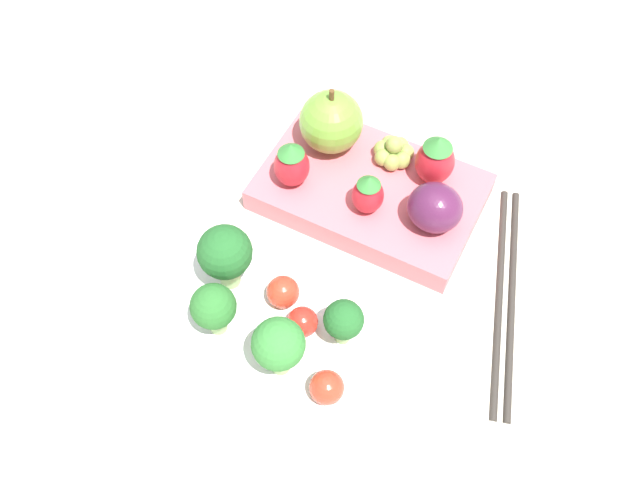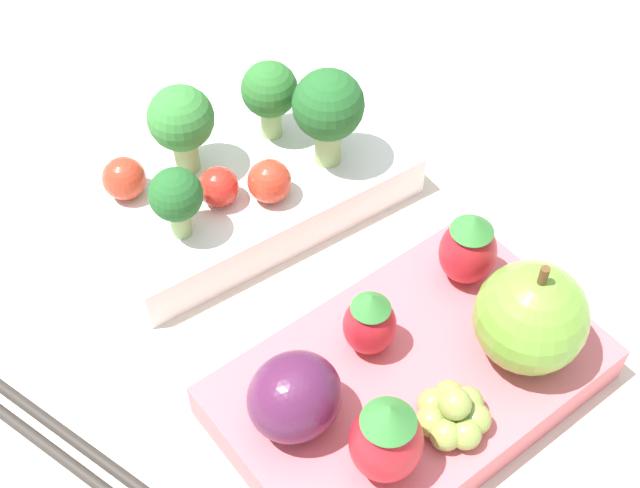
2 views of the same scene
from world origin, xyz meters
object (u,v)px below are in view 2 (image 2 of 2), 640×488
strawberry_1 (386,438)px  grape_cluster (453,414)px  bento_box_fruit (410,382)px  strawberry_2 (370,322)px  broccoli_floret_3 (270,92)px  broccoli_floret_2 (181,121)px  apple (531,318)px  broccoli_floret_1 (328,108)px  cherry_tomato_1 (124,178)px  broccoli_floret_0 (176,197)px  strawberry_0 (469,248)px  cherry_tomato_0 (269,181)px  plum (295,397)px  cherry_tomato_2 (218,187)px  bento_box_savoury (245,182)px

strawberry_1 → grape_cluster: 0.04m
bento_box_fruit → strawberry_2: bearing=103.2°
broccoli_floret_3 → broccoli_floret_2: bearing=170.2°
broccoli_floret_2 → apple: apple is taller
broccoli_floret_1 → cherry_tomato_1: size_ratio=2.54×
broccoli_floret_0 → strawberry_2: bearing=-77.2°
cherry_tomato_1 → strawberry_2: size_ratio=0.61×
bento_box_fruit → strawberry_1: (-0.05, -0.03, 0.04)m
strawberry_0 → apple: bearing=-105.2°
cherry_tomato_0 → cherry_tomato_1: same height
broccoli_floret_1 → plum: bearing=-137.0°
cherry_tomato_2 → strawberry_1: size_ratio=0.45×
broccoli_floret_3 → strawberry_0: bearing=-86.8°
bento_box_savoury → broccoli_floret_2: (-0.03, 0.02, 0.05)m
broccoli_floret_2 → broccoli_floret_3: bearing=-9.8°
broccoli_floret_2 → grape_cluster: 0.22m
cherry_tomato_1 → strawberry_1: bearing=-91.6°
strawberry_2 → cherry_tomato_2: bearing=88.8°
broccoli_floret_0 → broccoli_floret_1: (0.10, -0.01, 0.01)m
bento_box_fruit → broccoli_floret_1: size_ratio=3.10×
bento_box_fruit → cherry_tomato_1: cherry_tomato_1 is taller
apple → grape_cluster: size_ratio=1.82×
broccoli_floret_1 → apple: broccoli_floret_1 is taller
broccoli_floret_3 → cherry_tomato_0: broccoli_floret_3 is taller
cherry_tomato_2 → strawberry_1: bearing=-103.4°
broccoli_floret_1 → broccoli_floret_2: (-0.07, 0.05, -0.00)m
cherry_tomato_0 → cherry_tomato_2: size_ratio=1.09×
cherry_tomato_0 → bento_box_fruit: bearing=-98.6°
broccoli_floret_0 → bento_box_fruit: bearing=-77.1°
cherry_tomato_1 → cherry_tomato_2: size_ratio=1.07×
strawberry_1 → broccoli_floret_2: bearing=78.0°
broccoli_floret_1 → cherry_tomato_2: broccoli_floret_1 is taller
broccoli_floret_1 → cherry_tomato_2: 0.08m
cherry_tomato_1 → bento_box_fruit: bearing=-78.3°
broccoli_floret_3 → plum: (-0.11, -0.16, -0.02)m
apple → cherry_tomato_1: bearing=112.1°
broccoli_floret_0 → broccoli_floret_3: 0.09m
broccoli_floret_0 → cherry_tomato_0: bearing=-12.1°
apple → plum: bearing=157.5°
bento_box_savoury → apple: 0.20m
broccoli_floret_2 → cherry_tomato_1: 0.05m
bento_box_fruit → broccoli_floret_3: size_ratio=3.81×
cherry_tomato_1 → grape_cluster: cherry_tomato_1 is taller
bento_box_fruit → apple: size_ratio=2.99×
broccoli_floret_1 → broccoli_floret_2: broccoli_floret_1 is taller
bento_box_fruit → apple: 0.07m
broccoli_floret_3 → strawberry_2: bearing=-112.1°
strawberry_0 → strawberry_1: (-0.11, -0.05, 0.00)m
broccoli_floret_0 → apple: bearing=-64.6°
bento_box_fruit → grape_cluster: 0.04m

